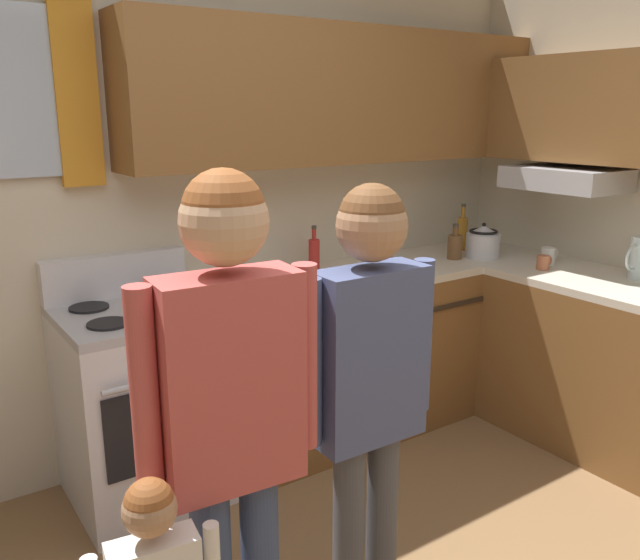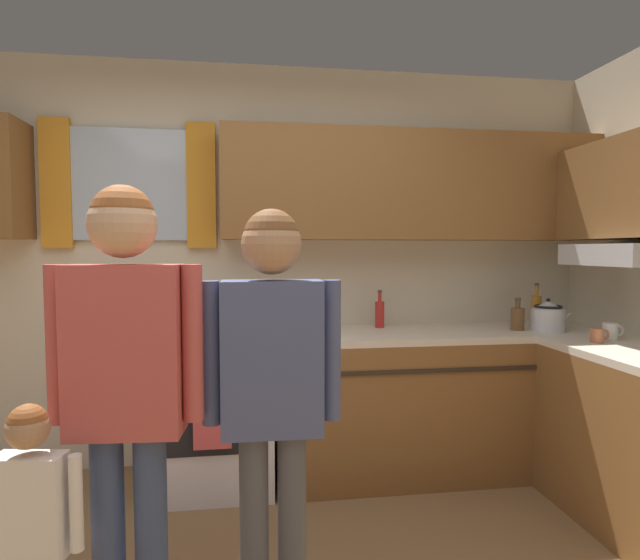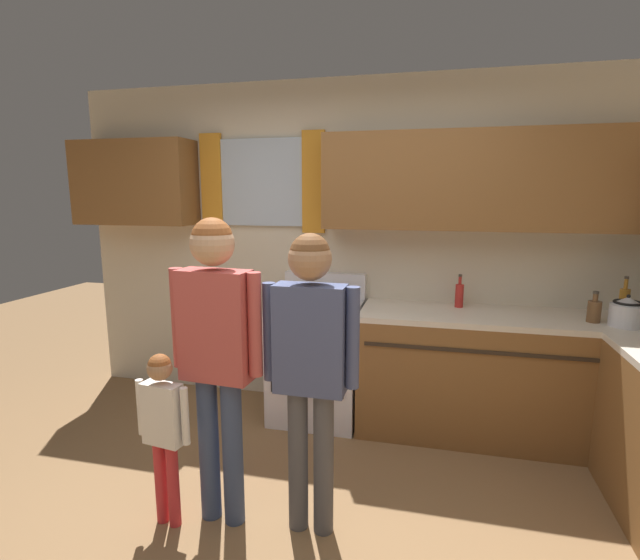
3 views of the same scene
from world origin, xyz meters
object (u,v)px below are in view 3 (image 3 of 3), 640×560
Objects in this scene: stovetop_kettle at (627,312)px; adult_holding_child at (216,337)px; bottle_sauce_red at (459,295)px; bottle_squat_brown at (594,311)px; small_child at (163,420)px; bottle_oil_amber at (624,302)px; adult_in_plaid at (310,350)px; stove_oven at (317,358)px.

stovetop_kettle is 0.17× the size of adult_holding_child.
bottle_sauce_red is at bearing 49.57° from adult_holding_child.
stovetop_kettle is 2.54m from adult_holding_child.
stovetop_kettle is at bearing -20.72° from bottle_squat_brown.
adult_holding_child is 1.72× the size of small_child.
bottle_sauce_red is 0.90× the size of stovetop_kettle.
small_child is at bearing -158.63° from adult_holding_child.
bottle_oil_amber is 2.27m from adult_in_plaid.
stove_oven is 5.37× the size of bottle_squat_brown.
stove_oven is at bearing 71.72° from small_child.
stove_oven is at bearing 176.22° from stovetop_kettle.
stovetop_kettle reaches higher than bottle_squat_brown.
adult_in_plaid is 0.85m from small_child.
bottle_oil_amber is at bearing 35.19° from bottle_squat_brown.
bottle_sauce_red is 1.05m from stovetop_kettle.
adult_holding_child is (-0.20, -1.31, 0.55)m from stove_oven.
adult_holding_child reaches higher than stovetop_kettle.
stovetop_kettle is (0.17, -0.06, 0.02)m from bottle_squat_brown.
stovetop_kettle is (1.01, -0.29, 0.00)m from bottle_sauce_red.
bottle_oil_amber is 1.16× the size of bottle_sauce_red.
adult_in_plaid is at bearing -147.29° from stovetop_kettle.
small_child is (-2.57, -1.49, -0.42)m from bottle_oil_amber.
bottle_squat_brown is 0.75× the size of stovetop_kettle.
bottle_oil_amber is 2.69m from adult_holding_child.
stove_oven is 0.71× the size of adult_in_plaid.
bottle_squat_brown is 2.73m from small_child.
bottle_oil_amber is 0.23m from stovetop_kettle.
adult_in_plaid reaches higher than stove_oven.
adult_holding_child is at bearing 21.37° from small_child.
bottle_sauce_red reaches higher than stovetop_kettle.
adult_holding_child reaches higher than bottle_squat_brown.
bottle_oil_amber is (2.10, 0.09, 0.54)m from stove_oven.
small_child is at bearing -153.12° from stovetop_kettle.
small_child is (-0.26, -0.10, -0.43)m from adult_holding_child.
bottle_oil_amber is at bearing 30.20° from small_child.
bottle_oil_amber is at bearing 76.16° from stovetop_kettle.
bottle_sauce_red is 1.20× the size of bottle_squat_brown.
stove_oven is at bearing 81.23° from adult_holding_child.
adult_holding_child is 1.04× the size of adult_in_plaid.
adult_in_plaid reaches higher than stovetop_kettle.
small_child is (-2.34, -1.34, -0.39)m from bottle_squat_brown.
bottle_sauce_red is at bearing 163.94° from stovetop_kettle.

